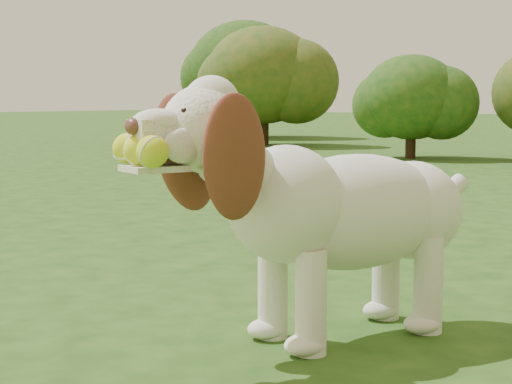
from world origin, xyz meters
The scene contains 5 objects.
ground centered at (0.00, 0.00, 0.00)m, with size 80.00×80.00×0.00m, color #1C3E11.
dog centered at (-0.11, 0.06, 0.48)m, with size 0.81×1.33×0.89m.
shrub_a centered at (-3.84, 8.28, 0.83)m, with size 1.36×1.36×1.41m.
shrub_e centered at (-7.36, 9.68, 1.21)m, with size 1.99×1.99×2.06m.
shrub_g centered at (-9.46, 11.94, 1.43)m, with size 2.35×2.35×2.43m.
Camera 1 is at (1.40, -2.38, 0.82)m, focal length 60.00 mm.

